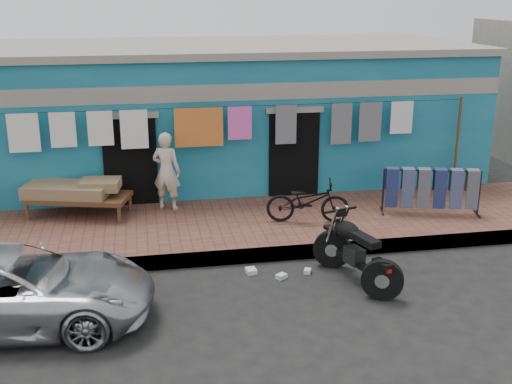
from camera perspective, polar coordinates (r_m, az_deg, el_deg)
name	(u,v)px	position (r m, az deg, el deg)	size (l,w,h in m)	color
ground	(280,301)	(10.02, 2.13, -9.69)	(80.00, 80.00, 0.00)	black
sidewalk	(247,227)	(12.67, -0.83, -3.09)	(28.00, 3.00, 0.25)	brown
curb	(261,255)	(11.34, 0.42, -5.62)	(28.00, 0.10, 0.25)	gray
building	(219,112)	(16.07, -3.29, 7.08)	(12.20, 5.20, 3.36)	#176782
clothesline	(219,130)	(13.33, -3.28, 5.54)	(10.06, 0.06, 2.10)	brown
car	(10,288)	(9.75, -21.05, -7.95)	(1.87, 4.11, 1.16)	silver
seated_person	(167,171)	(13.21, -7.96, 1.86)	(0.58, 0.39, 1.62)	beige
bicycle	(308,197)	(12.44, 4.63, -0.42)	(0.56, 1.59, 1.03)	black
motorcycle	(356,250)	(10.53, 8.92, -5.14)	(1.09, 1.84, 1.12)	black
charpoy	(79,198)	(13.30, -15.46, -0.55)	(2.28, 1.53, 0.70)	brown
jeans_rack	(431,190)	(13.38, 15.30, 0.14)	(2.04, 0.92, 0.96)	black
litter_a	(281,276)	(10.75, 2.27, -7.50)	(0.17, 0.13, 0.08)	silver
litter_b	(308,271)	(10.96, 4.60, -7.03)	(0.15, 0.11, 0.07)	silver
litter_c	(251,271)	(10.92, -0.44, -7.03)	(0.21, 0.16, 0.08)	silver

